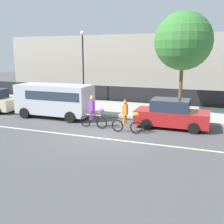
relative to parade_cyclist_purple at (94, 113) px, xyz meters
The scene contains 11 objects.
ground_plane 1.81m from the parade_cyclist_purple, 47.21° to the right, with size 80.00×80.00×0.00m, color #4C4C4F.
road_centre_line 2.16m from the parade_cyclist_purple, 57.01° to the right, with size 36.00×0.14×0.01m, color beige.
sidewalk_curb 5.49m from the parade_cyclist_purple, 78.47° to the left, with size 60.00×5.00×0.15m, color #ADAAA3.
fence_line 8.30m from the parade_cyclist_purple, 82.48° to the left, with size 40.00×0.08×1.40m, color black.
building_backdrop 17.10m from the parade_cyclist_purple, 97.19° to the left, with size 28.00×8.00×6.12m, color #B2A899.
parade_cyclist_purple is the anchor object (origin of this frame).
parade_cyclist_orange 2.10m from the parade_cyclist_purple, ahead, with size 1.72×0.50×1.92m.
parked_van_silver 3.79m from the parade_cyclist_purple, 156.08° to the left, with size 5.00×2.22×2.18m.
parked_car_red 4.44m from the parade_cyclist_purple, 20.62° to the left, with size 4.10×1.92×1.64m.
street_lamp_post 8.52m from the parade_cyclist_purple, 120.16° to the left, with size 0.36×0.36×5.86m.
street_tree_near_lamp 7.86m from the parade_cyclist_purple, 50.42° to the left, with size 3.85×3.85×6.76m.
Camera 1 is at (4.90, -12.13, 4.13)m, focal length 42.00 mm.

